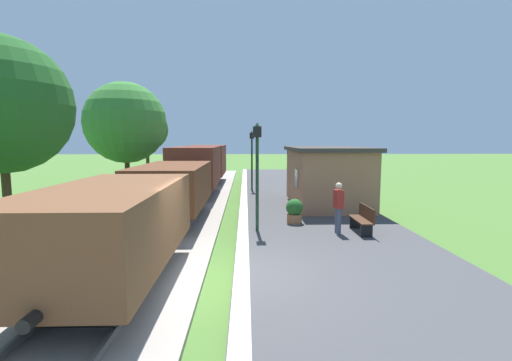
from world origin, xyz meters
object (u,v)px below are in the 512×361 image
object	(u,v)px
lamp_post_near	(257,157)
bench_near_hut	(363,219)
bench_down_platform	(307,182)
freight_train	(189,176)
tree_field_left	(147,130)
lamp_post_far	(252,149)
person_waiting	(338,206)
tree_trackside_mid	(0,105)
station_hut	(326,176)
tree_trackside_far	(125,123)
potted_planter	(294,211)

from	to	relation	value
lamp_post_near	bench_near_hut	bearing A→B (deg)	-6.00
bench_down_platform	freight_train	bearing A→B (deg)	-148.64
tree_field_left	lamp_post_far	bearing A→B (deg)	-41.90
person_waiting	tree_trackside_mid	size ratio (longest dim) A/B	0.25
station_hut	tree_trackside_mid	distance (m)	13.22
bench_near_hut	bench_down_platform	xyz separation A→B (m)	(0.00, 10.79, 0.00)
lamp_post_far	tree_trackside_far	bearing A→B (deg)	-170.52
bench_near_hut	tree_trackside_mid	world-z (taller)	tree_trackside_mid
bench_near_hut	person_waiting	bearing A→B (deg)	-175.99
person_waiting	tree_field_left	world-z (taller)	tree_field_left
person_waiting	tree_field_left	size ratio (longest dim) A/B	0.29
freight_train	bench_down_platform	size ratio (longest dim) A/B	17.33
bench_near_hut	tree_trackside_mid	size ratio (longest dim) A/B	0.22
station_hut	lamp_post_far	distance (m)	6.28
freight_train	potted_planter	size ratio (longest dim) A/B	28.38
lamp_post_near	tree_field_left	bearing A→B (deg)	115.71
bench_down_platform	person_waiting	world-z (taller)	person_waiting
lamp_post_near	tree_trackside_mid	bearing A→B (deg)	179.20
station_hut	person_waiting	bearing A→B (deg)	-98.59
freight_train	tree_field_left	bearing A→B (deg)	114.55
bench_down_platform	tree_trackside_far	bearing A→B (deg)	-171.57
bench_down_platform	tree_field_left	xyz separation A→B (m)	(-12.06, 7.24, 3.52)
lamp_post_near	person_waiting	bearing A→B (deg)	-9.15
person_waiting	tree_field_left	distance (m)	21.50
bench_near_hut	tree_trackside_far	distance (m)	14.66
lamp_post_near	tree_trackside_far	distance (m)	11.53
station_hut	potted_planter	bearing A→B (deg)	-118.18
lamp_post_far	tree_field_left	distance (m)	11.51
bench_down_platform	tree_trackside_mid	xyz separation A→B (m)	(-12.03, -10.30, 3.77)
station_hut	bench_down_platform	size ratio (longest dim) A/B	3.87
person_waiting	lamp_post_far	size ratio (longest dim) A/B	0.46
tree_trackside_far	tree_trackside_mid	bearing A→B (deg)	-97.79
tree_trackside_far	bench_near_hut	bearing A→B (deg)	-40.30
bench_down_platform	tree_field_left	size ratio (longest dim) A/B	0.25
freight_train	lamp_post_far	bearing A→B (deg)	48.98
bench_near_hut	tree_field_left	xyz separation A→B (m)	(-12.06, 18.03, 3.52)
tree_trackside_mid	tree_trackside_far	world-z (taller)	tree_trackside_mid
lamp_post_far	potted_planter	bearing A→B (deg)	-80.85
freight_train	tree_field_left	size ratio (longest dim) A/B	4.34
person_waiting	tree_trackside_mid	world-z (taller)	tree_trackside_mid
lamp_post_far	station_hut	bearing A→B (deg)	-55.39
potted_planter	lamp_post_near	xyz separation A→B (m)	(-1.44, -1.09, 2.08)
freight_train	tree_field_left	xyz separation A→B (m)	(-5.21, 11.41, 2.69)
tree_trackside_far	bench_down_platform	bearing A→B (deg)	8.43
person_waiting	tree_trackside_mid	xyz separation A→B (m)	(-11.16, 0.55, 3.31)
freight_train	bench_near_hut	distance (m)	9.56
bench_near_hut	tree_trackside_mid	xyz separation A→B (m)	(-12.03, 0.49, 3.77)
potted_planter	lamp_post_far	size ratio (longest dim) A/B	0.25
freight_train	person_waiting	xyz separation A→B (m)	(5.99, -6.68, -0.37)
bench_near_hut	lamp_post_near	size ratio (longest dim) A/B	0.41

